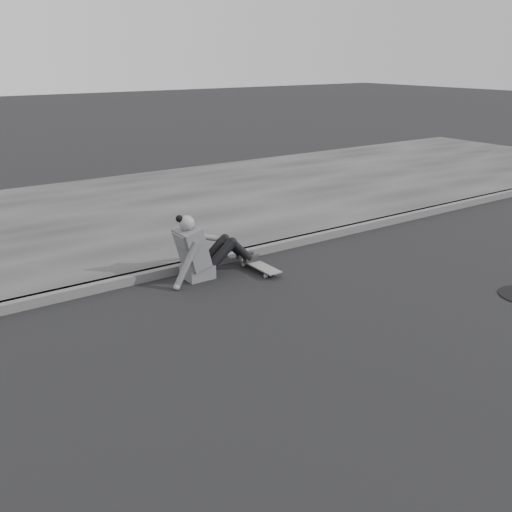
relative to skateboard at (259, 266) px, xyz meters
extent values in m
plane|color=black|center=(0.12, -2.02, -0.07)|extent=(80.00, 80.00, 0.00)
cube|color=#4F4F4F|center=(0.12, 0.56, -0.01)|extent=(24.00, 0.16, 0.12)
cube|color=#353535|center=(0.12, 3.58, -0.01)|extent=(24.00, 6.00, 0.12)
cylinder|color=gray|center=(-0.07, -0.26, -0.04)|extent=(0.03, 0.05, 0.05)
cylinder|color=gray|center=(0.08, -0.26, -0.04)|extent=(0.03, 0.05, 0.05)
cylinder|color=gray|center=(-0.07, 0.26, -0.04)|extent=(0.03, 0.05, 0.05)
cylinder|color=gray|center=(0.08, 0.26, -0.04)|extent=(0.03, 0.05, 0.05)
cube|color=#29292B|center=(0.00, -0.26, -0.02)|extent=(0.16, 0.04, 0.03)
cube|color=#29292B|center=(0.00, 0.26, -0.02)|extent=(0.16, 0.04, 0.03)
cube|color=slate|center=(0.00, 0.00, 0.01)|extent=(0.20, 0.78, 0.02)
cube|color=#545456|center=(-0.80, 0.25, 0.02)|extent=(0.36, 0.34, 0.18)
cube|color=#545456|center=(-0.87, 0.25, 0.36)|extent=(0.37, 0.40, 0.57)
cube|color=#545456|center=(-1.00, 0.25, 0.48)|extent=(0.14, 0.30, 0.20)
cylinder|color=gray|center=(-0.92, 0.25, 0.60)|extent=(0.09, 0.09, 0.08)
sphere|color=gray|center=(-0.93, 0.25, 0.69)|extent=(0.20, 0.20, 0.20)
sphere|color=black|center=(-1.02, 0.27, 0.76)|extent=(0.09, 0.09, 0.09)
cylinder|color=black|center=(-0.49, 0.16, 0.21)|extent=(0.43, 0.13, 0.39)
cylinder|color=black|center=(-0.49, 0.34, 0.21)|extent=(0.43, 0.13, 0.39)
cylinder|color=black|center=(-0.19, 0.16, 0.21)|extent=(0.35, 0.11, 0.36)
cylinder|color=black|center=(-0.19, 0.34, 0.21)|extent=(0.35, 0.11, 0.36)
sphere|color=black|center=(-0.32, 0.16, 0.35)|extent=(0.13, 0.13, 0.13)
sphere|color=black|center=(-0.32, 0.34, 0.35)|extent=(0.13, 0.13, 0.13)
cube|color=black|center=(0.00, 0.16, 0.05)|extent=(0.24, 0.08, 0.07)
cube|color=black|center=(0.00, 0.34, 0.05)|extent=(0.24, 0.08, 0.07)
cylinder|color=#545456|center=(-1.07, 0.04, 0.22)|extent=(0.38, 0.08, 0.58)
sphere|color=gray|center=(-1.22, 0.03, -0.03)|extent=(0.08, 0.08, 0.08)
cylinder|color=#545456|center=(-0.63, 0.41, 0.42)|extent=(0.48, 0.08, 0.21)
camera|label=1|loc=(-4.13, -5.86, 2.68)|focal=40.00mm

